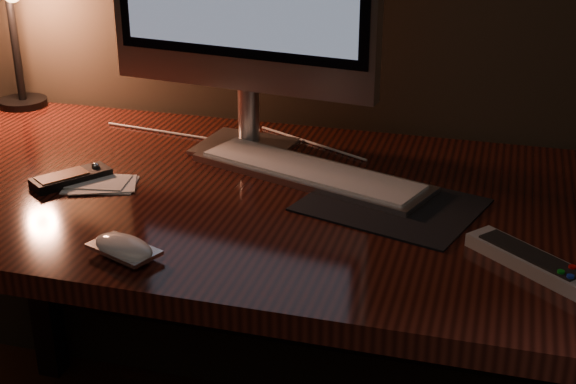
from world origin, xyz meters
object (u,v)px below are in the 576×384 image
(mouse, at_px, (124,250))
(tv_remote, at_px, (530,260))
(media_remote, at_px, (71,177))
(desk_lamp, at_px, (10,1))
(keyboard, at_px, (310,172))
(desk, at_px, (296,242))

(mouse, distance_m, tv_remote, 0.60)
(media_remote, xyz_separation_m, desk_lamp, (-0.32, 0.35, 0.24))
(keyboard, distance_m, mouse, 0.43)
(tv_remote, xyz_separation_m, desk_lamp, (-1.13, 0.46, 0.24))
(desk, height_order, keyboard, keyboard)
(tv_remote, bearing_deg, desk_lamp, -162.82)
(keyboard, height_order, mouse, mouse)
(keyboard, distance_m, tv_remote, 0.47)
(mouse, distance_m, media_remote, 0.32)
(media_remote, height_order, tv_remote, same)
(media_remote, height_order, desk_lamp, desk_lamp)
(desk, relative_size, keyboard, 3.44)
(keyboard, relative_size, media_remote, 3.18)
(media_remote, distance_m, tv_remote, 0.81)
(desk, height_order, desk_lamp, desk_lamp)
(desk, bearing_deg, tv_remote, -28.85)
(media_remote, xyz_separation_m, tv_remote, (0.81, -0.11, 0.00))
(desk, bearing_deg, mouse, -115.59)
(desk, distance_m, mouse, 0.42)
(desk, distance_m, keyboard, 0.14)
(keyboard, xyz_separation_m, media_remote, (-0.41, -0.15, 0.00))
(media_remote, relative_size, desk_lamp, 0.39)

